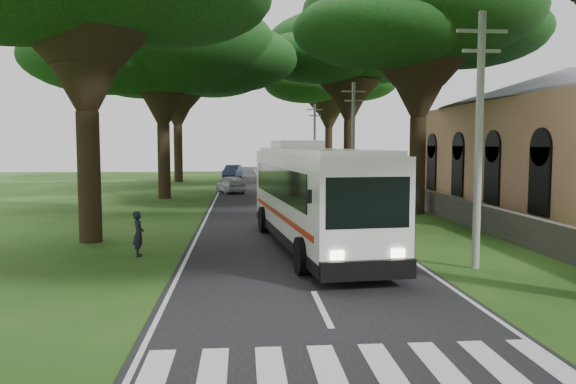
# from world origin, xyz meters

# --- Properties ---
(ground) EXTENTS (140.00, 140.00, 0.00)m
(ground) POSITION_xyz_m (0.00, 0.00, 0.00)
(ground) COLOR #1D4212
(ground) RESTS_ON ground
(road) EXTENTS (8.00, 120.00, 0.04)m
(road) POSITION_xyz_m (0.00, 25.00, 0.01)
(road) COLOR black
(road) RESTS_ON ground
(crosswalk) EXTENTS (8.00, 3.00, 0.01)m
(crosswalk) POSITION_xyz_m (0.00, -2.00, 0.00)
(crosswalk) COLOR silver
(crosswalk) RESTS_ON ground
(property_wall) EXTENTS (0.35, 50.00, 1.20)m
(property_wall) POSITION_xyz_m (9.00, 24.00, 0.60)
(property_wall) COLOR #383533
(property_wall) RESTS_ON ground
(church) EXTENTS (14.00, 24.00, 11.60)m
(church) POSITION_xyz_m (17.86, 21.55, 4.91)
(church) COLOR tan
(church) RESTS_ON ground
(pole_near) EXTENTS (1.60, 0.24, 8.00)m
(pole_near) POSITION_xyz_m (5.50, 6.00, 4.18)
(pole_near) COLOR gray
(pole_near) RESTS_ON ground
(pole_mid) EXTENTS (1.60, 0.24, 8.00)m
(pole_mid) POSITION_xyz_m (5.50, 26.00, 4.18)
(pole_mid) COLOR gray
(pole_mid) RESTS_ON ground
(pole_far) EXTENTS (1.60, 0.24, 8.00)m
(pole_far) POSITION_xyz_m (5.50, 46.00, 4.18)
(pole_far) COLOR gray
(pole_far) RESTS_ON ground
(tree_l_midb) EXTENTS (16.36, 16.36, 14.30)m
(tree_l_midb) POSITION_xyz_m (-7.50, 30.00, 10.77)
(tree_l_midb) COLOR black
(tree_l_midb) RESTS_ON ground
(tree_l_far) EXTENTS (15.52, 15.52, 15.16)m
(tree_l_far) POSITION_xyz_m (-8.50, 48.00, 11.78)
(tree_l_far) COLOR black
(tree_l_far) RESTS_ON ground
(tree_r_mida) EXTENTS (13.19, 13.19, 13.80)m
(tree_r_mida) POSITION_xyz_m (8.00, 20.00, 10.85)
(tree_r_mida) COLOR black
(tree_r_mida) RESTS_ON ground
(tree_r_midb) EXTENTS (14.80, 14.80, 15.48)m
(tree_r_midb) POSITION_xyz_m (7.50, 38.00, 12.22)
(tree_r_midb) COLOR black
(tree_r_midb) RESTS_ON ground
(tree_r_far) EXTENTS (14.26, 14.26, 14.94)m
(tree_r_far) POSITION_xyz_m (8.50, 56.00, 11.78)
(tree_r_far) COLOR black
(tree_r_far) RESTS_ON ground
(coach_bus) EXTENTS (4.00, 12.98, 3.76)m
(coach_bus) POSITION_xyz_m (0.79, 9.94, 2.03)
(coach_bus) COLOR white
(coach_bus) RESTS_ON ground
(distant_car_a) EXTENTS (2.76, 4.37, 1.39)m
(distant_car_a) POSITION_xyz_m (-2.81, 34.16, 0.72)
(distant_car_a) COLOR #BCBCC1
(distant_car_a) RESTS_ON road
(distant_car_b) EXTENTS (2.37, 4.69, 1.48)m
(distant_car_b) POSITION_xyz_m (-3.00, 53.89, 0.77)
(distant_car_b) COLOR navy
(distant_car_b) RESTS_ON road
(pedestrian) EXTENTS (0.48, 0.64, 1.59)m
(pedestrian) POSITION_xyz_m (-5.53, 8.83, 0.80)
(pedestrian) COLOR black
(pedestrian) RESTS_ON ground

